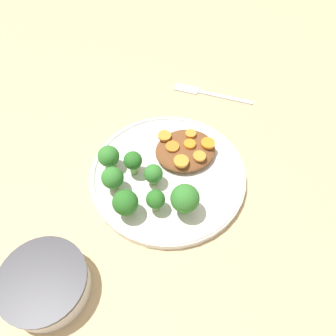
# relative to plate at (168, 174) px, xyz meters

# --- Properties ---
(ground_plane) EXTENTS (4.00, 4.00, 0.00)m
(ground_plane) POSITION_rel_plate_xyz_m (0.00, 0.00, -0.01)
(ground_plane) COLOR tan
(plate) EXTENTS (0.29, 0.29, 0.02)m
(plate) POSITION_rel_plate_xyz_m (0.00, 0.00, 0.00)
(plate) COLOR silver
(plate) RESTS_ON ground_plane
(dip_bowl) EXTENTS (0.13, 0.13, 0.04)m
(dip_bowl) POSITION_rel_plate_xyz_m (0.13, -0.24, 0.02)
(dip_bowl) COLOR silver
(dip_bowl) RESTS_ON ground_plane
(stew_mound) EXTENTS (0.10, 0.11, 0.02)m
(stew_mound) POSITION_rel_plate_xyz_m (-0.03, 0.05, 0.02)
(stew_mound) COLOR brown
(stew_mound) RESTS_ON plate
(broccoli_floret_0) EXTENTS (0.05, 0.05, 0.06)m
(broccoli_floret_0) POSITION_rel_plate_xyz_m (0.08, -0.00, 0.04)
(broccoli_floret_0) COLOR #7FA85B
(broccoli_floret_0) RESTS_ON plate
(broccoli_floret_1) EXTENTS (0.03, 0.03, 0.04)m
(broccoli_floret_1) POSITION_rel_plate_xyz_m (0.01, -0.03, 0.03)
(broccoli_floret_1) COLOR #7FA85B
(broccoli_floret_1) RESTS_ON plate
(broccoli_floret_2) EXTENTS (0.04, 0.04, 0.05)m
(broccoli_floret_2) POSITION_rel_plate_xyz_m (-0.00, -0.10, 0.04)
(broccoli_floret_2) COLOR #7FA85B
(broccoli_floret_2) RESTS_ON plate
(broccoli_floret_3) EXTENTS (0.04, 0.04, 0.05)m
(broccoli_floret_3) POSITION_rel_plate_xyz_m (-0.05, -0.10, 0.03)
(broccoli_floret_3) COLOR #7FA85B
(broccoli_floret_3) RESTS_ON plate
(broccoli_floret_4) EXTENTS (0.03, 0.03, 0.05)m
(broccoli_floret_4) POSITION_rel_plate_xyz_m (0.06, -0.04, 0.03)
(broccoli_floret_4) COLOR #7FA85B
(broccoli_floret_4) RESTS_ON plate
(broccoli_floret_5) EXTENTS (0.03, 0.03, 0.05)m
(broccoli_floret_5) POSITION_rel_plate_xyz_m (-0.02, -0.06, 0.04)
(broccoli_floret_5) COLOR #7FA85B
(broccoli_floret_5) RESTS_ON plate
(broccoli_floret_6) EXTENTS (0.04, 0.04, 0.06)m
(broccoli_floret_6) POSITION_rel_plate_xyz_m (0.05, -0.09, 0.04)
(broccoli_floret_6) COLOR #7FA85B
(broccoli_floret_6) RESTS_ON plate
(carrot_slice_0) EXTENTS (0.02, 0.02, 0.00)m
(carrot_slice_0) POSITION_rel_plate_xyz_m (-0.00, 0.06, 0.03)
(carrot_slice_0) COLOR orange
(carrot_slice_0) RESTS_ON stew_mound
(carrot_slice_1) EXTENTS (0.02, 0.02, 0.01)m
(carrot_slice_1) POSITION_rel_plate_xyz_m (-0.03, 0.05, 0.03)
(carrot_slice_1) COLOR orange
(carrot_slice_1) RESTS_ON stew_mound
(carrot_slice_2) EXTENTS (0.03, 0.03, 0.00)m
(carrot_slice_2) POSITION_rel_plate_xyz_m (-0.04, 0.02, 0.03)
(carrot_slice_2) COLOR orange
(carrot_slice_2) RESTS_ON stew_mound
(carrot_slice_3) EXTENTS (0.03, 0.03, 0.01)m
(carrot_slice_3) POSITION_rel_plate_xyz_m (-0.07, 0.02, 0.03)
(carrot_slice_3) COLOR orange
(carrot_slice_3) RESTS_ON stew_mound
(carrot_slice_4) EXTENTS (0.02, 0.02, 0.01)m
(carrot_slice_4) POSITION_rel_plate_xyz_m (-0.06, 0.07, 0.03)
(carrot_slice_4) COLOR orange
(carrot_slice_4) RESTS_ON stew_mound
(carrot_slice_5) EXTENTS (0.03, 0.03, 0.01)m
(carrot_slice_5) POSITION_rel_plate_xyz_m (0.00, 0.03, 0.03)
(carrot_slice_5) COLOR orange
(carrot_slice_5) RESTS_ON stew_mound
(carrot_slice_6) EXTENTS (0.03, 0.03, 0.01)m
(carrot_slice_6) POSITION_rel_plate_xyz_m (-0.02, 0.09, 0.03)
(carrot_slice_6) COLOR orange
(carrot_slice_6) RESTS_ON stew_mound
(fork) EXTENTS (0.12, 0.15, 0.01)m
(fork) POSITION_rel_plate_xyz_m (-0.19, 0.16, -0.01)
(fork) COLOR silver
(fork) RESTS_ON ground_plane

